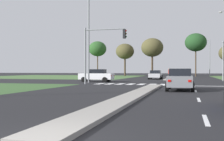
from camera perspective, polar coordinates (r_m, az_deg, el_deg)
The scene contains 29 objects.
ground_plane at distance 34.96m, azimuth 10.25°, elevation -2.38°, with size 200.00×200.00×0.00m, color black.
grass_verge_far_left at distance 65.81m, azimuth -10.50°, elevation -1.22°, with size 35.00×35.00×0.01m, color #476B38.
median_island_near at distance 16.15m, azimuth 4.45°, elevation -5.00°, with size 1.20×22.00×0.14m, color gray.
median_island_far at distance 59.90m, azimuth 12.30°, elevation -1.29°, with size 1.20×36.00×0.14m, color gray.
lane_dash_near at distance 9.03m, azimuth 18.43°, elevation -9.45°, with size 0.14×2.00×0.01m, color silver.
lane_dash_second at distance 14.98m, azimuth 17.12°, elevation -5.65°, with size 0.14×2.00×0.01m, color silver.
lane_dash_third at distance 20.95m, azimuth 16.56°, elevation -4.01°, with size 0.14×2.00×0.01m, color silver.
lane_dash_fourth at distance 26.94m, azimuth 16.25°, elevation -3.10°, with size 0.14×2.00×0.01m, color silver.
lane_dash_fifth at distance 32.93m, azimuth 16.05°, elevation -2.52°, with size 0.14×2.00×0.01m, color silver.
stop_bar_near at distance 27.86m, azimuth 16.83°, elevation -3.00°, with size 6.40×0.50×0.01m, color silver.
crosswalk_bar_near at distance 31.09m, azimuth -2.44°, elevation -2.67°, with size 0.70×2.80×0.01m, color silver.
crosswalk_bar_second at distance 30.77m, azimuth -0.39°, elevation -2.70°, with size 0.70×2.80×0.01m, color silver.
crosswalk_bar_third at distance 30.48m, azimuth 1.69°, elevation -2.73°, with size 0.70×2.80×0.01m, color silver.
crosswalk_bar_fourth at distance 30.23m, azimuth 3.82°, elevation -2.75°, with size 0.70×2.80×0.01m, color silver.
crosswalk_bar_fifth at distance 30.03m, azimuth 5.97°, elevation -2.77°, with size 0.70×2.80×0.01m, color silver.
crosswalk_bar_sixth at distance 29.86m, azimuth 8.15°, elevation -2.79°, with size 0.70×2.80×0.01m, color silver.
crosswalk_bar_seventh at distance 29.75m, azimuth 10.35°, elevation -2.80°, with size 0.70×2.80×0.01m, color silver.
crosswalk_bar_eighth at distance 29.67m, azimuth 12.57°, elevation -2.81°, with size 0.70×2.80×0.01m, color silver.
car_grey_near at distance 21.40m, azimuth 13.63°, elevation -1.75°, with size 1.96×4.16×1.61m.
car_white_third at distance 36.08m, azimuth -3.15°, elevation -1.00°, with size 4.36×1.96×1.61m.
car_silver_fourth at distance 46.87m, azimuth 8.78°, elevation -0.83°, with size 2.06×4.23×1.47m.
traffic_signal_near_left at distance 29.72m, azimuth -2.53°, elevation 5.12°, with size 4.60×0.32×6.00m.
street_lamp_second at distance 33.78m, azimuth -4.41°, elevation 7.81°, with size 2.19×1.81×10.89m.
street_lamp_fourth at distance 78.09m, azimuth 18.97°, elevation 2.85°, with size 2.57×0.48×9.43m.
pedestrian_at_median at distance 47.21m, azimuth 11.46°, elevation -0.35°, with size 0.34×0.34×1.66m.
treeline_near at distance 74.11m, azimuth -2.93°, elevation 4.38°, with size 4.63×4.63×9.05m.
treeline_second at distance 71.74m, azimuth 2.63°, elevation 3.85°, with size 4.62×4.62×8.22m.
treeline_third at distance 69.42m, azimuth 8.13°, elevation 4.60°, with size 5.34×5.34×9.28m.
treeline_fourth at distance 69.49m, azimuth 16.55°, elevation 5.46°, with size 5.03×5.03×10.18m.
Camera 1 is at (2.99, -4.80, 1.50)m, focal length 45.26 mm.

